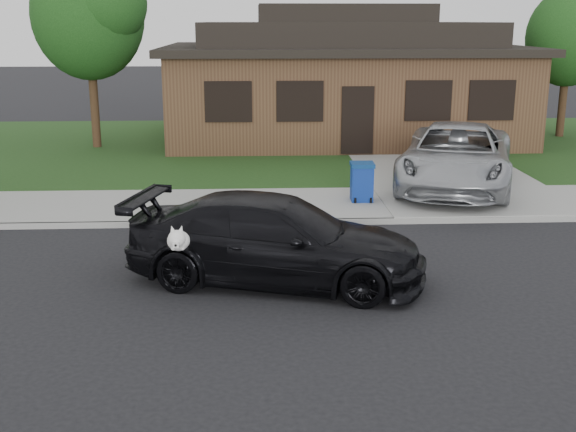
{
  "coord_description": "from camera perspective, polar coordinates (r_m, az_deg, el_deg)",
  "views": [
    {
      "loc": [
        0.73,
        -11.32,
        4.23
      ],
      "look_at": [
        1.3,
        0.19,
        1.1
      ],
      "focal_mm": 45.0,
      "sensor_mm": 36.0,
      "label": 1
    }
  ],
  "objects": [
    {
      "name": "driveway",
      "position": [
        22.36,
        10.89,
        4.18
      ],
      "size": [
        4.5,
        13.0,
        0.14
      ],
      "primitive_type": "cube",
      "color": "gray",
      "rests_on": "ground"
    },
    {
      "name": "recycling_bin",
      "position": [
        17.04,
        5.86,
        2.73
      ],
      "size": [
        0.56,
        0.59,
        0.91
      ],
      "rotation": [
        0.0,
        0.0,
        -0.03
      ],
      "color": "navy",
      "rests_on": "sidewalk"
    },
    {
      "name": "curb",
      "position": [
        15.42,
        -5.43,
        -0.58
      ],
      "size": [
        60.0,
        0.12,
        0.12
      ],
      "primitive_type": "cube",
      "color": "gray",
      "rests_on": "ground"
    },
    {
      "name": "tree_0",
      "position": [
        24.73,
        -15.2,
        15.25
      ],
      "size": [
        3.78,
        3.6,
        6.34
      ],
      "color": "#332114",
      "rests_on": "ground"
    },
    {
      "name": "minivan",
      "position": [
        18.65,
        13.17,
        4.6
      ],
      "size": [
        4.32,
        6.25,
        1.59
      ],
      "primitive_type": "imported",
      "rotation": [
        0.0,
        0.0,
        -0.33
      ],
      "color": "#A7AAAF",
      "rests_on": "driveway"
    },
    {
      "name": "house",
      "position": [
        26.61,
        4.31,
        10.62
      ],
      "size": [
        12.6,
        8.6,
        4.65
      ],
      "color": "#422B1C",
      "rests_on": "ground"
    },
    {
      "name": "lawn",
      "position": [
        24.69,
        -4.5,
        5.42
      ],
      "size": [
        60.0,
        13.0,
        0.13
      ],
      "primitive_type": "cube",
      "color": "#193814",
      "rests_on": "ground"
    },
    {
      "name": "sedan",
      "position": [
        11.94,
        -0.96,
        -1.91
      ],
      "size": [
        5.3,
        3.24,
        1.44
      ],
      "rotation": [
        0.0,
        0.0,
        1.31
      ],
      "color": "black",
      "rests_on": "ground"
    },
    {
      "name": "tree_1",
      "position": [
        28.14,
        21.67,
        13.1
      ],
      "size": [
        3.15,
        3.0,
        5.25
      ],
      "color": "#332114",
      "rests_on": "ground"
    },
    {
      "name": "sidewalk",
      "position": [
        16.86,
        -5.22,
        0.8
      ],
      "size": [
        60.0,
        3.0,
        0.12
      ],
      "primitive_type": "cube",
      "color": "gray",
      "rests_on": "ground"
    },
    {
      "name": "ground",
      "position": [
        12.11,
        -6.12,
        -5.35
      ],
      "size": [
        120.0,
        120.0,
        0.0
      ],
      "primitive_type": "plane",
      "color": "black",
      "rests_on": "ground"
    }
  ]
}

